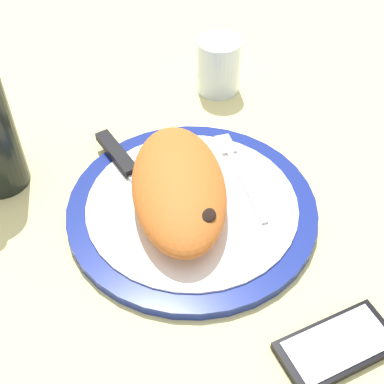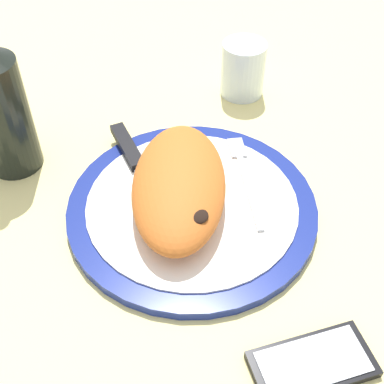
{
  "view_description": "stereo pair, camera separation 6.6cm",
  "coord_description": "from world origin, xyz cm",
  "px_view_note": "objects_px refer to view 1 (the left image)",
  "views": [
    {
      "loc": [
        -44.38,
        11.64,
        50.66
      ],
      "look_at": [
        0.0,
        0.0,
        3.67
      ],
      "focal_mm": 48.2,
      "sensor_mm": 36.0,
      "label": 1
    },
    {
      "loc": [
        -45.59,
        5.2,
        50.66
      ],
      "look_at": [
        0.0,
        0.0,
        3.67
      ],
      "focal_mm": 48.2,
      "sensor_mm": 36.0,
      "label": 2
    }
  ],
  "objects_px": {
    "plate": "(192,207)",
    "knife": "(125,164)",
    "fork": "(237,168)",
    "calzone": "(179,186)",
    "smartphone": "(337,346)",
    "water_glass": "(218,69)"
  },
  "relations": [
    {
      "from": "calzone",
      "to": "smartphone",
      "type": "height_order",
      "value": "calzone"
    },
    {
      "from": "calzone",
      "to": "fork",
      "type": "relative_size",
      "value": 1.37
    },
    {
      "from": "calzone",
      "to": "water_glass",
      "type": "height_order",
      "value": "water_glass"
    },
    {
      "from": "calzone",
      "to": "water_glass",
      "type": "bearing_deg",
      "value": -26.88
    },
    {
      "from": "plate",
      "to": "water_glass",
      "type": "height_order",
      "value": "water_glass"
    },
    {
      "from": "calzone",
      "to": "water_glass",
      "type": "xyz_separation_m",
      "value": [
        0.26,
        -0.13,
        -0.01
      ]
    },
    {
      "from": "fork",
      "to": "knife",
      "type": "distance_m",
      "value": 0.16
    },
    {
      "from": "knife",
      "to": "plate",
      "type": "bearing_deg",
      "value": -141.05
    },
    {
      "from": "plate",
      "to": "fork",
      "type": "height_order",
      "value": "fork"
    },
    {
      "from": "water_glass",
      "to": "smartphone",
      "type": "bearing_deg",
      "value": 178.17
    },
    {
      "from": "water_glass",
      "to": "knife",
      "type": "bearing_deg",
      "value": 132.86
    },
    {
      "from": "calzone",
      "to": "knife",
      "type": "xyz_separation_m",
      "value": [
        0.08,
        0.06,
        -0.02
      ]
    },
    {
      "from": "plate",
      "to": "calzone",
      "type": "xyz_separation_m",
      "value": [
        0.01,
        0.02,
        0.04
      ]
    },
    {
      "from": "plate",
      "to": "smartphone",
      "type": "distance_m",
      "value": 0.25
    },
    {
      "from": "calzone",
      "to": "knife",
      "type": "distance_m",
      "value": 0.1
    },
    {
      "from": "fork",
      "to": "knife",
      "type": "bearing_deg",
      "value": 74.11
    },
    {
      "from": "plate",
      "to": "knife",
      "type": "xyz_separation_m",
      "value": [
        0.09,
        0.07,
        0.01
      ]
    },
    {
      "from": "plate",
      "to": "water_glass",
      "type": "bearing_deg",
      "value": -23.49
    },
    {
      "from": "smartphone",
      "to": "water_glass",
      "type": "height_order",
      "value": "water_glass"
    },
    {
      "from": "calzone",
      "to": "knife",
      "type": "bearing_deg",
      "value": 34.02
    },
    {
      "from": "water_glass",
      "to": "fork",
      "type": "bearing_deg",
      "value": 170.37
    },
    {
      "from": "plate",
      "to": "calzone",
      "type": "bearing_deg",
      "value": 69.44
    }
  ]
}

